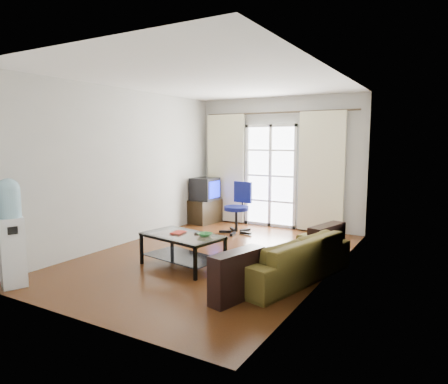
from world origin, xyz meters
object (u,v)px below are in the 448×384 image
at_px(water_cooler, 11,231).
at_px(task_chair, 237,218).
at_px(crt_tv, 204,189).
at_px(tv_stand, 205,211).
at_px(coffee_table, 182,246).
at_px(sofa, 288,257).

bearing_deg(water_cooler, task_chair, 99.62).
xyz_separation_m(crt_tv, water_cooler, (0.06, -4.46, -0.05)).
bearing_deg(task_chair, crt_tv, 162.74).
xyz_separation_m(tv_stand, water_cooler, (0.06, -4.50, 0.45)).
bearing_deg(coffee_table, crt_tv, 117.08).
xyz_separation_m(sofa, task_chair, (-1.82, 2.00, 0.01)).
relative_size(sofa, water_cooler, 1.55).
height_order(task_chair, water_cooler, water_cooler).
distance_m(sofa, coffee_table, 1.53).
bearing_deg(task_chair, coffee_table, -75.27).
height_order(coffee_table, tv_stand, tv_stand).
relative_size(crt_tv, water_cooler, 0.40).
height_order(sofa, task_chair, task_chair).
height_order(sofa, tv_stand, sofa).
height_order(sofa, coffee_table, sofa).
relative_size(sofa, crt_tv, 3.85).
distance_m(coffee_table, crt_tv, 3.14).
bearing_deg(task_chair, tv_stand, 161.15).
bearing_deg(crt_tv, coffee_table, -62.73).
relative_size(coffee_table, crt_tv, 2.31).
xyz_separation_m(tv_stand, task_chair, (1.09, -0.52, 0.04)).
distance_m(task_chair, water_cooler, 4.13).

